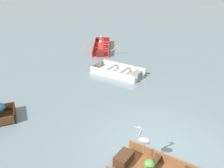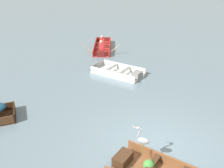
% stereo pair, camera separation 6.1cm
% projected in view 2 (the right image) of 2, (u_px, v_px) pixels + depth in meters
% --- Properties ---
extents(ground_plane, '(80.00, 80.00, 0.00)m').
position_uv_depth(ground_plane, '(157.00, 150.00, 7.37)').
color(ground_plane, slate).
extents(skiff_white_near_moored, '(1.94, 2.75, 0.34)m').
position_uv_depth(skiff_white_near_moored, '(120.00, 72.00, 12.32)').
color(skiff_white_near_moored, white).
rests_on(skiff_white_near_moored, ground).
extents(rowboat_red_with_crew, '(3.02, 3.17, 0.89)m').
position_uv_depth(rowboat_red_with_crew, '(102.00, 47.00, 15.80)').
color(rowboat_red_with_crew, '#AD2D28').
rests_on(rowboat_red_with_crew, ground).
extents(heron_on_dinghy, '(0.30, 0.43, 0.84)m').
position_uv_depth(heron_on_dinghy, '(143.00, 140.00, 6.49)').
color(heron_on_dinghy, olive).
rests_on(heron_on_dinghy, dinghy_wooden_brown_foreground).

